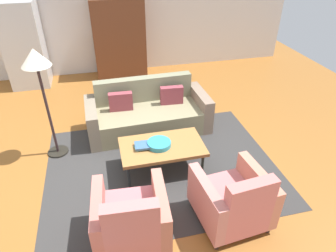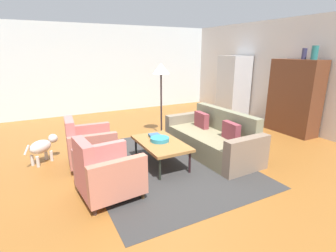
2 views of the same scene
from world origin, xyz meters
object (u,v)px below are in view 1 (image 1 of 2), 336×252
(coffee_table, at_px, (162,147))
(book_stack, at_px, (142,146))
(floor_lamp, at_px, (37,68))
(refrigerator, at_px, (24,45))
(cabinet, at_px, (119,38))
(fruit_bowl, at_px, (159,144))
(couch, at_px, (147,113))
(armchair_left, at_px, (131,222))
(armchair_right, at_px, (234,202))

(coffee_table, distance_m, book_stack, 0.29)
(book_stack, height_order, floor_lamp, floor_lamp)
(book_stack, relative_size, refrigerator, 0.13)
(cabinet, relative_size, refrigerator, 0.97)
(fruit_bowl, bearing_deg, book_stack, 176.57)
(couch, distance_m, floor_lamp, 1.98)
(fruit_bowl, height_order, cabinet, cabinet)
(armchair_left, xyz_separation_m, cabinet, (0.41, 4.91, 0.56))
(armchair_right, height_order, fruit_bowl, armchair_right)
(coffee_table, relative_size, refrigerator, 0.65)
(coffee_table, bearing_deg, couch, 90.13)
(armchair_right, height_order, floor_lamp, floor_lamp)
(coffee_table, relative_size, armchair_left, 1.36)
(fruit_bowl, xyz_separation_m, floor_lamp, (-1.51, 0.78, 0.98))
(floor_lamp, bearing_deg, book_stack, -30.95)
(refrigerator, bearing_deg, couch, -47.12)
(book_stack, height_order, cabinet, cabinet)
(fruit_bowl, bearing_deg, cabinet, 92.30)
(armchair_left, relative_size, refrigerator, 0.48)
(armchair_left, relative_size, floor_lamp, 0.51)
(armchair_right, relative_size, book_stack, 3.54)
(floor_lamp, bearing_deg, armchair_right, -41.95)
(refrigerator, bearing_deg, armchair_right, -59.02)
(fruit_bowl, relative_size, refrigerator, 0.18)
(armchair_right, bearing_deg, book_stack, 121.49)
(book_stack, xyz_separation_m, refrigerator, (-1.99, 3.62, 0.46))
(cabinet, bearing_deg, refrigerator, -177.13)
(refrigerator, bearing_deg, floor_lamp, -75.84)
(armchair_right, height_order, cabinet, cabinet)
(couch, bearing_deg, armchair_left, 73.85)
(coffee_table, distance_m, fruit_bowl, 0.08)
(armchair_right, distance_m, floor_lamp, 3.11)
(couch, relative_size, coffee_table, 1.77)
(armchair_right, relative_size, refrigerator, 0.48)
(armchair_left, xyz_separation_m, fruit_bowl, (0.56, 1.17, 0.12))
(couch, relative_size, armchair_right, 2.42)
(armchair_left, bearing_deg, coffee_table, 66.65)
(couch, bearing_deg, coffee_table, 88.33)
(fruit_bowl, xyz_separation_m, book_stack, (-0.24, 0.01, -0.01))
(coffee_table, relative_size, cabinet, 0.67)
(book_stack, bearing_deg, couch, 76.53)
(coffee_table, height_order, cabinet, cabinet)
(couch, height_order, refrigerator, refrigerator)
(armchair_left, bearing_deg, armchair_right, 4.06)
(cabinet, bearing_deg, armchair_left, -94.80)
(armchair_left, bearing_deg, cabinet, 89.25)
(armchair_right, xyz_separation_m, floor_lamp, (-2.16, 1.94, 1.10))
(cabinet, xyz_separation_m, floor_lamp, (-1.36, -2.96, 0.54))
(fruit_bowl, bearing_deg, coffee_table, 0.00)
(floor_lamp, bearing_deg, refrigerator, 104.16)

